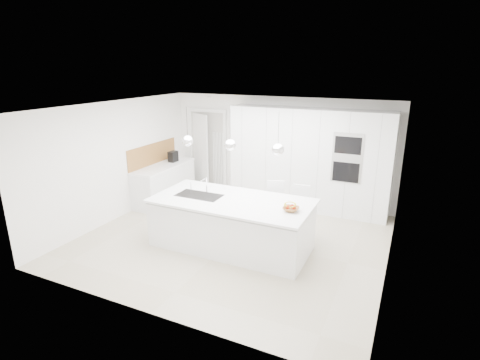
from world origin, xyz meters
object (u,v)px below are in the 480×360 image
at_px(bar_stool_left, 273,209).
at_px(bar_stool_right, 299,212).
at_px(fruit_bowl, 291,209).
at_px(espresso_machine, 173,157).
at_px(island_base, 231,225).

xyz_separation_m(bar_stool_left, bar_stool_right, (0.50, 0.08, -0.02)).
height_order(fruit_bowl, espresso_machine, espresso_machine).
bearing_deg(bar_stool_right, espresso_machine, 161.16).
bearing_deg(fruit_bowl, island_base, 178.77).
height_order(island_base, espresso_machine, espresso_machine).
distance_m(island_base, bar_stool_right, 1.35).
distance_m(fruit_bowl, bar_stool_right, 1.04).
height_order(island_base, bar_stool_left, bar_stool_left).
relative_size(island_base, bar_stool_right, 2.76).
bearing_deg(espresso_machine, island_base, -36.11).
xyz_separation_m(island_base, fruit_bowl, (1.11, -0.02, 0.50)).
xyz_separation_m(fruit_bowl, espresso_machine, (-3.64, 1.92, 0.10)).
height_order(fruit_bowl, bar_stool_left, bar_stool_left).
height_order(fruit_bowl, bar_stool_right, bar_stool_right).
xyz_separation_m(espresso_machine, bar_stool_right, (3.52, -0.98, -0.52)).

